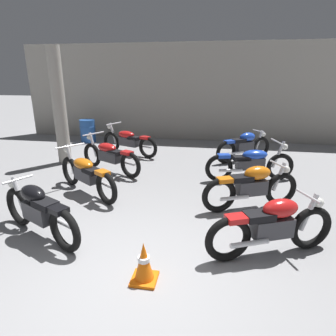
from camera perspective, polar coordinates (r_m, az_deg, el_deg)
ground_plane at (r=3.87m, az=-7.84°, el=-21.43°), size 60.00×60.00×0.00m
back_wall at (r=11.25m, az=4.90°, el=14.79°), size 13.48×0.24×3.60m
support_pillar at (r=8.59m, az=-20.95°, el=11.31°), size 0.36×0.36×3.20m
motorcycle_left_row_0 at (r=4.89m, az=-24.55°, el=-7.70°), size 1.81×0.98×0.88m
motorcycle_left_row_1 at (r=6.30m, az=-16.09°, el=-1.08°), size 1.83×1.35×0.97m
motorcycle_left_row_2 at (r=7.58m, az=-11.63°, el=2.49°), size 1.96×1.16×0.97m
motorcycle_left_row_3 at (r=9.17m, az=-7.90°, el=5.40°), size 2.04×1.03×0.97m
motorcycle_right_row_0 at (r=4.29m, az=20.24°, el=-10.77°), size 1.85×0.88×0.88m
motorcycle_right_row_1 at (r=5.60m, az=16.48°, el=-3.50°), size 1.85×0.89×0.88m
motorcycle_right_row_2 at (r=7.08m, az=16.24°, el=1.01°), size 2.13×0.82×0.97m
motorcycle_right_row_3 at (r=8.74m, az=15.07°, el=4.35°), size 1.67×1.24×0.88m
oil_drum at (r=11.32m, az=-15.78°, el=7.18°), size 0.59×0.59×0.85m
traffic_cone at (r=3.69m, az=-4.84°, el=-18.40°), size 0.32×0.32×0.54m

